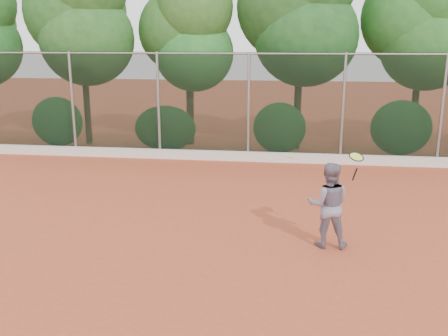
# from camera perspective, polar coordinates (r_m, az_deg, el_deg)

# --- Properties ---
(ground) EXTENTS (80.00, 80.00, 0.00)m
(ground) POSITION_cam_1_polar(r_m,az_deg,el_deg) (10.00, -0.77, -8.39)
(ground) COLOR #AB4528
(ground) RESTS_ON ground
(concrete_curb) EXTENTS (24.00, 0.20, 0.30)m
(concrete_curb) POSITION_cam_1_polar(r_m,az_deg,el_deg) (16.42, 2.70, 1.33)
(concrete_curb) COLOR silver
(concrete_curb) RESTS_ON ground
(tennis_player) EXTENTS (0.81, 0.64, 1.66)m
(tennis_player) POSITION_cam_1_polar(r_m,az_deg,el_deg) (9.73, 11.82, -4.15)
(tennis_player) COLOR slate
(tennis_player) RESTS_ON ground
(chainlink_fence) EXTENTS (24.09, 0.09, 3.50)m
(chainlink_fence) POSITION_cam_1_polar(r_m,az_deg,el_deg) (16.30, 2.83, 7.33)
(chainlink_fence) COLOR black
(chainlink_fence) RESTS_ON ground
(foliage_backdrop) EXTENTS (23.70, 3.63, 7.55)m
(foliage_backdrop) POSITION_cam_1_polar(r_m,az_deg,el_deg) (18.20, 1.70, 16.11)
(foliage_backdrop) COLOR #492F1C
(foliage_backdrop) RESTS_ON ground
(tennis_racket) EXTENTS (0.36, 0.35, 0.56)m
(tennis_racket) POSITION_cam_1_polar(r_m,az_deg,el_deg) (9.49, 14.88, 1.02)
(tennis_racket) COLOR black
(tennis_racket) RESTS_ON ground
(tennis_ball_in_flight) EXTENTS (0.06, 0.06, 0.06)m
(tennis_ball_in_flight) POSITION_cam_1_polar(r_m,az_deg,el_deg) (9.23, 7.65, 1.32)
(tennis_ball_in_flight) COLOR #D2E534
(tennis_ball_in_flight) RESTS_ON ground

